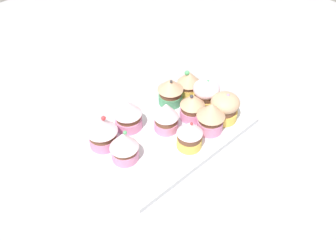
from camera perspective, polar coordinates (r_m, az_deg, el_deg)
name	(u,v)px	position (r cm, az deg, el deg)	size (l,w,h in cm)	color
ground_plane	(168,138)	(81.14, 0.00, -2.93)	(180.00, 180.00, 3.00)	#9E9EA3
baking_tray	(168,132)	(79.63, 0.00, -1.88)	(35.57, 23.10, 1.20)	silver
cupcake_0	(189,82)	(86.84, 3.35, 6.04)	(5.76, 5.76, 6.93)	#EFC651
cupcake_1	(170,91)	(83.93, 0.39, 4.73)	(6.11, 6.11, 7.09)	#4C9E6B
cupcake_2	(128,114)	(77.94, -6.46, 0.93)	(6.26, 6.26, 7.22)	pink
cupcake_3	(102,131)	(74.50, -10.57, -1.69)	(6.55, 6.55, 8.11)	pink
cupcake_4	(207,94)	(83.28, 6.23, 4.14)	(6.21, 6.21, 7.41)	#EFC651
cupcake_5	(192,106)	(80.35, 3.93, 2.25)	(5.68, 5.68, 6.73)	pink
cupcake_6	(168,115)	(77.20, -0.04, 0.75)	(5.53, 5.53, 7.25)	pink
cupcake_7	(125,147)	(71.15, -6.85, -4.30)	(5.92, 5.92, 7.37)	pink
cupcake_8	(225,107)	(80.58, 9.07, 2.06)	(6.53, 6.53, 7.01)	#EFC651
cupcake_9	(211,116)	(77.10, 6.87, 0.56)	(6.25, 6.25, 7.53)	pink
cupcake_10	(190,134)	(73.52, 3.52, -2.30)	(5.46, 5.46, 7.06)	#EFC651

